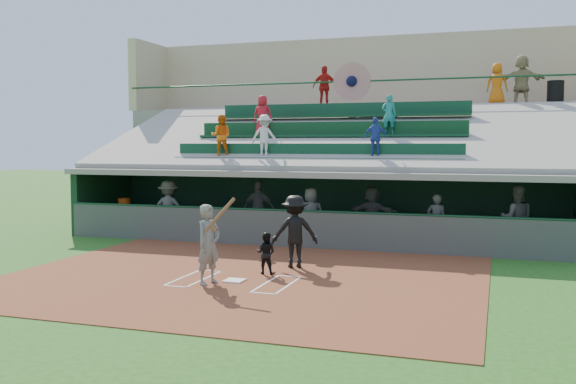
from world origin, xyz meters
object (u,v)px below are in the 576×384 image
(home_plate, at_px, (234,281))
(water_cooler, at_px, (124,204))
(trash_bin, at_px, (555,93))
(white_table, at_px, (127,221))
(batter_at_plate, at_px, (209,244))
(catcher, at_px, (266,253))

(home_plate, relative_size, water_cooler, 1.03)
(trash_bin, bearing_deg, white_table, -154.02)
(white_table, xyz_separation_m, trash_bin, (14.39, 7.01, 4.64))
(batter_at_plate, distance_m, water_cooler, 9.26)
(home_plate, height_order, white_table, white_table)
(batter_at_plate, bearing_deg, water_cooler, 133.87)
(home_plate, distance_m, catcher, 1.18)
(home_plate, bearing_deg, catcher, 68.93)
(water_cooler, bearing_deg, white_table, 48.44)
(home_plate, distance_m, batter_at_plate, 1.07)
(water_cooler, bearing_deg, catcher, -35.89)
(batter_at_plate, height_order, white_table, batter_at_plate)
(catcher, bearing_deg, trash_bin, -120.90)
(water_cooler, xyz_separation_m, trash_bin, (14.45, 7.08, 4.05))
(batter_at_plate, height_order, catcher, batter_at_plate)
(batter_at_plate, xyz_separation_m, catcher, (0.81, 1.44, -0.40))
(white_table, bearing_deg, catcher, -53.68)
(home_plate, height_order, batter_at_plate, batter_at_plate)
(trash_bin, bearing_deg, home_plate, -119.74)
(home_plate, distance_m, trash_bin, 16.15)
(batter_at_plate, distance_m, white_table, 9.28)
(white_table, distance_m, water_cooler, 0.60)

